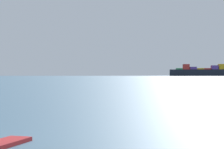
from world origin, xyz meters
The scene contains 2 objects.
cargo_ship centered at (146.82, 788.53, 9.45)m, with size 154.03×35.40×40.01m.
distant_headland centered at (174.54, 1381.47, 18.76)m, with size 1134.08×229.21×37.53m, color #4C564C.
Camera 1 is at (6.08, -9.58, 1.96)m, focal length 65.47 mm.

